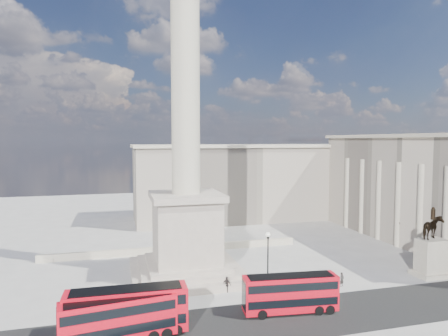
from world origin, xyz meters
TOP-DOWN VIEW (x-y plane):
  - ground at (0.00, 0.00)m, footprint 180.00×180.00m
  - asphalt_road at (5.00, -10.00)m, footprint 120.00×9.00m
  - nelsons_column at (0.00, 5.00)m, footprint 14.00×14.00m
  - balustrade_wall at (0.00, 16.00)m, footprint 40.00×0.60m
  - building_east at (45.00, 10.00)m, footprint 19.00×46.00m
  - building_northeast at (20.00, 40.00)m, footprint 51.00×17.00m
  - red_bus_a at (-8.54, -10.44)m, footprint 10.12×3.56m
  - red_bus_b at (-7.82, -9.44)m, footprint 10.80×2.77m
  - red_bus_c at (8.33, -8.85)m, footprint 9.80×3.20m
  - victorian_lamp at (9.07, -0.57)m, footprint 0.55×0.55m
  - equestrian_statue at (30.58, -3.37)m, footprint 4.38×3.28m
  - bare_tree_mid at (36.48, 9.72)m, footprint 1.68×1.68m
  - bare_tree_far at (40.14, 16.83)m, footprint 1.97×1.97m
  - pedestrian_walking at (17.40, -3.68)m, footprint 0.73×0.62m
  - pedestrian_crossing at (3.52, -1.88)m, footprint 1.04×1.12m

SIDE VIEW (x-z plane):
  - ground at x=0.00m, z-range 0.00..0.00m
  - asphalt_road at x=5.00m, z-range 0.00..0.01m
  - balustrade_wall at x=0.00m, z-range 0.00..1.10m
  - pedestrian_walking at x=17.40m, z-range 0.00..1.70m
  - pedestrian_crossing at x=3.52m, z-range 0.00..1.85m
  - red_bus_c at x=8.33m, z-range 0.10..4.00m
  - red_bus_a at x=-8.54m, z-range 0.10..4.11m
  - red_bus_b at x=-7.82m, z-range 0.11..4.46m
  - equestrian_statue at x=30.58m, z-range -1.34..7.68m
  - victorian_lamp at x=9.07m, z-range 0.57..6.97m
  - bare_tree_mid at x=36.48m, z-range 1.84..8.21m
  - bare_tree_far at x=40.14m, z-range 2.31..10.34m
  - building_northeast at x=20.00m, z-range 0.02..16.62m
  - building_east at x=45.00m, z-range 0.02..18.62m
  - nelsons_column at x=0.00m, z-range -12.01..37.84m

